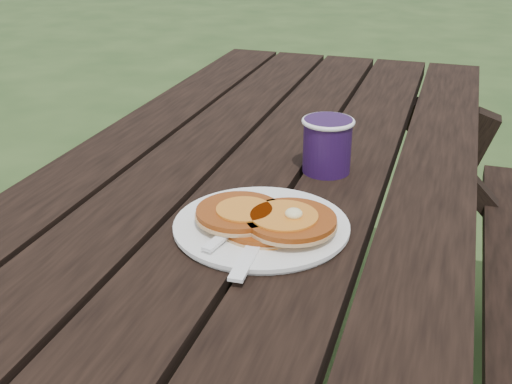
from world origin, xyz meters
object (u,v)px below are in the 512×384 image
(coffee_cup, at_px, (327,142))
(pancake_stack, at_px, (266,219))
(picnic_table, at_px, (261,335))
(plate, at_px, (261,227))

(coffee_cup, bearing_deg, pancake_stack, -97.32)
(picnic_table, distance_m, plate, 0.46)
(plate, height_order, pancake_stack, pancake_stack)
(picnic_table, height_order, plate, plate)
(pancake_stack, relative_size, coffee_cup, 2.12)
(pancake_stack, height_order, coffee_cup, coffee_cup)
(picnic_table, relative_size, plate, 7.19)
(picnic_table, bearing_deg, coffee_cup, 3.13)
(plate, bearing_deg, picnic_table, 107.19)
(pancake_stack, bearing_deg, plate, 134.02)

